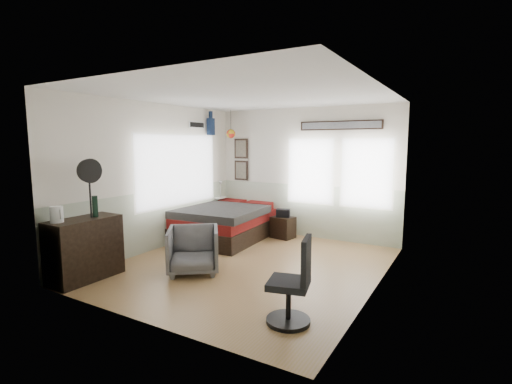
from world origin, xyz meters
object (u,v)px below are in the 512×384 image
bed (226,223)px  armchair (193,250)px  nightstand (283,227)px  task_chair (293,289)px  dresser (85,249)px

bed → armchair: 2.07m
nightstand → bed: bearing=-138.1°
armchair → task_chair: 2.14m
armchair → task_chair: size_ratio=0.79×
armchair → dresser: bearing=-176.2°
dresser → armchair: bearing=40.9°
nightstand → task_chair: bearing=-53.0°
dresser → nightstand: size_ratio=2.25×
dresser → task_chair: bearing=5.1°
nightstand → armchair: bearing=-86.7°
armchair → nightstand: size_ratio=1.74×
dresser → nightstand: dresser is taller
dresser → bed: bearing=81.5°
armchair → nightstand: (0.27, 2.58, -0.13)m
bed → dresser: size_ratio=2.20×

